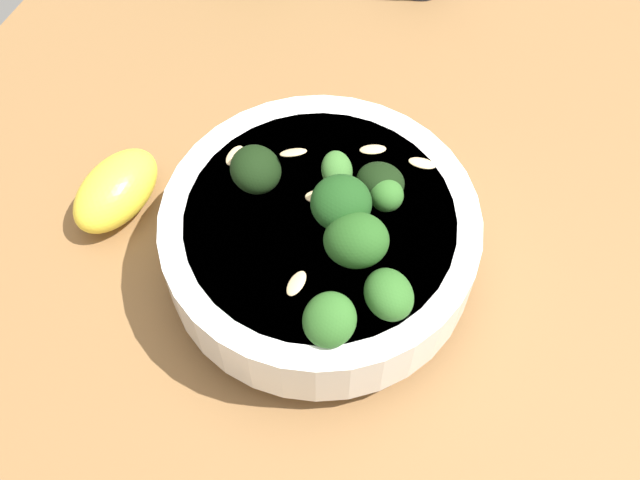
{
  "coord_description": "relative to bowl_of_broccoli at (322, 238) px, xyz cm",
  "views": [
    {
      "loc": [
        14.28,
        -29.87,
        49.67
      ],
      "look_at": [
        3.09,
        -4.69,
        4.0
      ],
      "focal_mm": 44.2,
      "sensor_mm": 36.0,
      "label": 1
    }
  ],
  "objects": [
    {
      "name": "ground_plane",
      "position": [
        -3.25,
        4.75,
        -6.2
      ],
      "size": [
        65.42,
        65.42,
        3.58
      ],
      "primitive_type": "cube",
      "color": "brown"
    },
    {
      "name": "bowl_of_broccoli",
      "position": [
        0.0,
        0.0,
        0.0
      ],
      "size": [
        21.17,
        21.17,
        11.19
      ],
      "color": "white",
      "rests_on": "ground_plane"
    },
    {
      "name": "lemon_wedge",
      "position": [
        -16.07,
        -1.07,
        -2.35
      ],
      "size": [
        5.66,
        8.38,
        4.11
      ],
      "primitive_type": "ellipsoid",
      "rotation": [
        0.0,
        0.0,
        4.58
      ],
      "color": "yellow",
      "rests_on": "ground_plane"
    }
  ]
}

